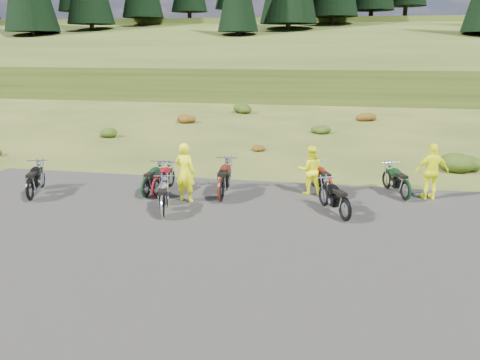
% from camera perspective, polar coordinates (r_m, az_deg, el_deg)
% --- Properties ---
extents(ground, '(300.00, 300.00, 0.00)m').
position_cam_1_polar(ground, '(13.82, -1.94, -4.69)').
color(ground, '#364216').
rests_on(ground, ground).
extents(gravel_pad, '(20.00, 12.00, 0.04)m').
position_cam_1_polar(gravel_pad, '(12.03, -3.99, -8.01)').
color(gravel_pad, black).
rests_on(gravel_pad, ground).
extents(hill_slope, '(300.00, 45.97, 9.37)m').
position_cam_1_polar(hill_slope, '(62.87, 8.01, 11.49)').
color(hill_slope, '#2E3B13').
rests_on(hill_slope, ground).
extents(hill_plateau, '(300.00, 90.00, 9.17)m').
position_cam_1_polar(hill_plateau, '(122.75, 9.38, 13.62)').
color(hill_plateau, '#2E3B13').
rests_on(hill_plateau, ground).
extents(shrub_1, '(1.03, 1.03, 0.61)m').
position_cam_1_polar(shrub_1, '(27.11, -15.86, 5.73)').
color(shrub_1, '#1E380E').
rests_on(shrub_1, ground).
extents(shrub_2, '(1.30, 1.30, 0.77)m').
position_cam_1_polar(shrub_2, '(30.90, -6.67, 7.59)').
color(shrub_2, '#6D300D').
rests_on(shrub_2, ground).
extents(shrub_3, '(1.56, 1.56, 0.92)m').
position_cam_1_polar(shrub_3, '(35.33, 0.41, 8.89)').
color(shrub_3, '#1E380E').
rests_on(shrub_3, ground).
extents(shrub_4, '(0.77, 0.77, 0.45)m').
position_cam_1_polar(shrub_4, '(22.54, 2.05, 4.12)').
color(shrub_4, '#6D300D').
rests_on(shrub_4, ground).
extents(shrub_5, '(1.03, 1.03, 0.61)m').
position_cam_1_polar(shrub_5, '(27.51, 9.72, 6.25)').
color(shrub_5, '#1E380E').
rests_on(shrub_5, ground).
extents(shrub_6, '(1.30, 1.30, 0.77)m').
position_cam_1_polar(shrub_6, '(32.83, 15.01, 7.65)').
color(shrub_6, '#6D300D').
rests_on(shrub_6, ground).
extents(shrub_7, '(1.56, 1.56, 0.92)m').
position_cam_1_polar(shrub_7, '(20.95, 25.41, 2.28)').
color(shrub_7, '#1E380E').
rests_on(shrub_7, ground).
extents(motorcycle_0, '(1.33, 2.21, 1.10)m').
position_cam_1_polar(motorcycle_0, '(16.75, -24.09, -2.37)').
color(motorcycle_0, black).
rests_on(motorcycle_0, ground).
extents(motorcycle_1, '(0.75, 1.96, 1.01)m').
position_cam_1_polar(motorcycle_1, '(15.81, -10.11, -2.23)').
color(motorcycle_1, maroon).
rests_on(motorcycle_1, ground).
extents(motorcycle_2, '(0.76, 1.96, 1.01)m').
position_cam_1_polar(motorcycle_2, '(15.91, -11.33, -2.17)').
color(motorcycle_2, black).
rests_on(motorcycle_2, ground).
extents(motorcycle_3, '(1.15, 2.05, 1.02)m').
position_cam_1_polar(motorcycle_3, '(13.96, -9.39, -4.70)').
color(motorcycle_3, '#B5B5BA').
rests_on(motorcycle_3, ground).
extents(motorcycle_4, '(0.88, 2.35, 1.21)m').
position_cam_1_polar(motorcycle_4, '(15.17, -2.35, -2.77)').
color(motorcycle_4, '#50160D').
rests_on(motorcycle_4, ground).
extents(motorcycle_5, '(1.50, 2.09, 1.05)m').
position_cam_1_polar(motorcycle_5, '(13.88, 12.58, -5.00)').
color(motorcycle_5, black).
rests_on(motorcycle_5, ground).
extents(motorcycle_6, '(1.41, 2.11, 1.05)m').
position_cam_1_polar(motorcycle_6, '(15.76, 10.70, -2.32)').
color(motorcycle_6, maroon).
rests_on(motorcycle_6, ground).
extents(motorcycle_7, '(1.29, 2.11, 1.05)m').
position_cam_1_polar(motorcycle_7, '(16.22, 19.40, -2.45)').
color(motorcycle_7, black).
rests_on(motorcycle_7, ground).
extents(person_middle, '(0.79, 0.62, 1.93)m').
position_cam_1_polar(person_middle, '(15.07, -6.70, 0.82)').
color(person_middle, '#E4EA0C').
rests_on(person_middle, ground).
extents(person_right_a, '(0.92, 0.78, 1.67)m').
position_cam_1_polar(person_right_a, '(15.93, 8.56, 1.11)').
color(person_right_a, '#E4EA0C').
rests_on(person_right_a, ground).
extents(person_right_b, '(1.15, 0.66, 1.85)m').
position_cam_1_polar(person_right_b, '(16.46, 22.34, 0.87)').
color(person_right_b, '#E4EA0C').
rests_on(person_right_b, ground).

